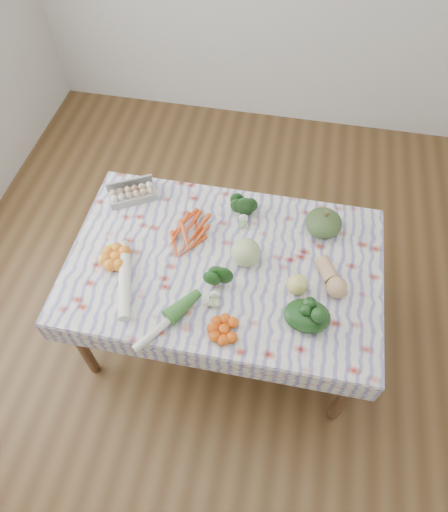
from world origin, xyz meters
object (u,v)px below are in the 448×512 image
(kabocha_squash, at_px, (324,223))
(butternut_squash, at_px, (332,277))
(cabbage, at_px, (246,252))
(egg_carton, at_px, (133,195))
(dining_table, at_px, (224,271))
(grapefruit, at_px, (297,285))

(kabocha_squash, height_order, butternut_squash, kabocha_squash)
(kabocha_squash, height_order, cabbage, cabbage)
(egg_carton, distance_m, butternut_squash, 1.22)
(dining_table, xyz_separation_m, egg_carton, (-0.61, 0.34, 0.12))
(dining_table, relative_size, cabbage, 10.44)
(egg_carton, xyz_separation_m, cabbage, (0.71, -0.31, 0.04))
(dining_table, height_order, kabocha_squash, kabocha_squash)
(butternut_squash, bearing_deg, dining_table, 150.15)
(kabocha_squash, xyz_separation_m, grapefruit, (-0.10, -0.41, -0.01))
(grapefruit, bearing_deg, butternut_squash, 26.03)
(kabocha_squash, relative_size, grapefruit, 1.88)
(butternut_squash, bearing_deg, egg_carton, 134.99)
(egg_carton, bearing_deg, grapefruit, -52.25)
(dining_table, relative_size, kabocha_squash, 7.98)
(egg_carton, bearing_deg, butternut_squash, -45.64)
(dining_table, distance_m, egg_carton, 0.70)
(egg_carton, height_order, kabocha_squash, kabocha_squash)
(butternut_squash, distance_m, grapefruit, 0.18)
(cabbage, bearing_deg, grapefruit, -24.38)
(cabbage, height_order, butternut_squash, cabbage)
(egg_carton, xyz_separation_m, butternut_squash, (1.16, -0.36, 0.02))
(grapefruit, bearing_deg, kabocha_squash, 76.41)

